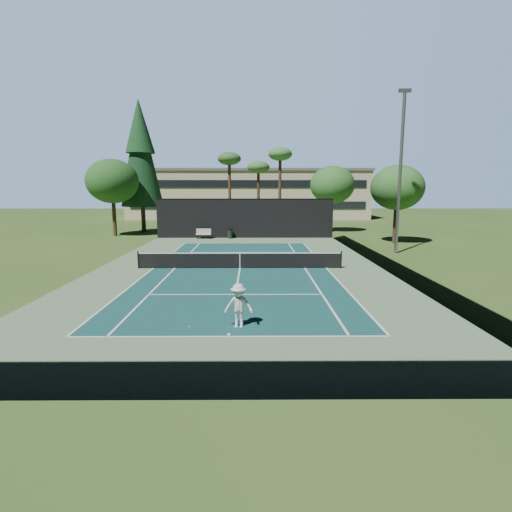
# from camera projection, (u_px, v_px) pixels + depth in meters

# --- Properties ---
(ground) EXTENTS (160.00, 160.00, 0.00)m
(ground) POSITION_uv_depth(u_px,v_px,m) (240.00, 268.00, 25.25)
(ground) COLOR #355620
(ground) RESTS_ON ground
(apron_slab) EXTENTS (18.00, 32.00, 0.01)m
(apron_slab) POSITION_uv_depth(u_px,v_px,m) (240.00, 268.00, 25.24)
(apron_slab) COLOR #60845D
(apron_slab) RESTS_ON ground
(court_surface) EXTENTS (10.97, 23.77, 0.01)m
(court_surface) POSITION_uv_depth(u_px,v_px,m) (240.00, 268.00, 25.24)
(court_surface) COLOR #174A49
(court_surface) RESTS_ON ground
(court_lines) EXTENTS (11.07, 23.87, 0.01)m
(court_lines) POSITION_uv_depth(u_px,v_px,m) (240.00, 268.00, 25.24)
(court_lines) COLOR white
(court_lines) RESTS_ON ground
(tennis_net) EXTENTS (12.90, 0.10, 1.10)m
(tennis_net) POSITION_uv_depth(u_px,v_px,m) (240.00, 260.00, 25.15)
(tennis_net) COLOR black
(tennis_net) RESTS_ON ground
(fence) EXTENTS (18.04, 32.05, 4.03)m
(fence) POSITION_uv_depth(u_px,v_px,m) (240.00, 237.00, 24.98)
(fence) COLOR black
(fence) RESTS_ON ground
(player) EXTENTS (1.08, 0.66, 1.62)m
(player) POSITION_uv_depth(u_px,v_px,m) (239.00, 306.00, 14.38)
(player) COLOR silver
(player) RESTS_ON ground
(tennis_ball_a) EXTENTS (0.06, 0.06, 0.06)m
(tennis_ball_a) POSITION_uv_depth(u_px,v_px,m) (190.00, 327.00, 14.45)
(tennis_ball_a) COLOR #DDEF36
(tennis_ball_a) RESTS_ON ground
(tennis_ball_b) EXTENTS (0.06, 0.06, 0.06)m
(tennis_ball_b) POSITION_uv_depth(u_px,v_px,m) (219.00, 257.00, 29.47)
(tennis_ball_b) COLOR #CFE734
(tennis_ball_b) RESTS_ON ground
(tennis_ball_c) EXTENTS (0.06, 0.06, 0.06)m
(tennis_ball_c) POSITION_uv_depth(u_px,v_px,m) (231.00, 258.00, 28.77)
(tennis_ball_c) COLOR #CCF237
(tennis_ball_c) RESTS_ON ground
(tennis_ball_d) EXTENTS (0.07, 0.07, 0.07)m
(tennis_ball_d) POSITION_uv_depth(u_px,v_px,m) (165.00, 259.00, 28.32)
(tennis_ball_d) COLOR #E1F136
(tennis_ball_d) RESTS_ON ground
(park_bench) EXTENTS (1.50, 0.45, 1.02)m
(park_bench) POSITION_uv_depth(u_px,v_px,m) (204.00, 233.00, 40.27)
(park_bench) COLOR beige
(park_bench) RESTS_ON ground
(trash_bin) EXTENTS (0.56, 0.56, 0.95)m
(trash_bin) POSITION_uv_depth(u_px,v_px,m) (230.00, 234.00, 40.52)
(trash_bin) COLOR black
(trash_bin) RESTS_ON ground
(pine_tree) EXTENTS (4.80, 4.80, 15.00)m
(pine_tree) POSITION_uv_depth(u_px,v_px,m) (140.00, 148.00, 45.28)
(pine_tree) COLOR #4F3422
(pine_tree) RESTS_ON ground
(palm_a) EXTENTS (2.80, 2.80, 9.32)m
(palm_a) POSITION_uv_depth(u_px,v_px,m) (229.00, 162.00, 47.55)
(palm_a) COLOR #4B3620
(palm_a) RESTS_ON ground
(palm_b) EXTENTS (2.80, 2.80, 8.42)m
(palm_b) POSITION_uv_depth(u_px,v_px,m) (258.00, 170.00, 49.68)
(palm_b) COLOR #492D1F
(palm_b) RESTS_ON ground
(palm_c) EXTENTS (2.80, 2.80, 9.77)m
(palm_c) POSITION_uv_depth(u_px,v_px,m) (280.00, 158.00, 46.53)
(palm_c) COLOR #4E3021
(palm_c) RESTS_ON ground
(decid_tree_a) EXTENTS (5.12, 5.12, 7.62)m
(decid_tree_a) POSITION_uv_depth(u_px,v_px,m) (332.00, 185.00, 46.11)
(decid_tree_a) COLOR #472B1E
(decid_tree_a) RESTS_ON ground
(decid_tree_b) EXTENTS (4.80, 4.80, 7.14)m
(decid_tree_b) POSITION_uv_depth(u_px,v_px,m) (397.00, 188.00, 36.33)
(decid_tree_b) COLOR #46331E
(decid_tree_b) RESTS_ON ground
(decid_tree_c) EXTENTS (5.44, 5.44, 8.09)m
(decid_tree_c) POSITION_uv_depth(u_px,v_px,m) (112.00, 181.00, 41.95)
(decid_tree_c) COLOR #4C3620
(decid_tree_c) RESTS_ON ground
(campus_building) EXTENTS (40.50, 12.50, 8.30)m
(campus_building) POSITION_uv_depth(u_px,v_px,m) (248.00, 194.00, 69.90)
(campus_building) COLOR #C4B898
(campus_building) RESTS_ON ground
(light_pole) EXTENTS (0.90, 0.25, 12.22)m
(light_pole) POSITION_uv_depth(u_px,v_px,m) (400.00, 169.00, 30.18)
(light_pole) COLOR gray
(light_pole) RESTS_ON ground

